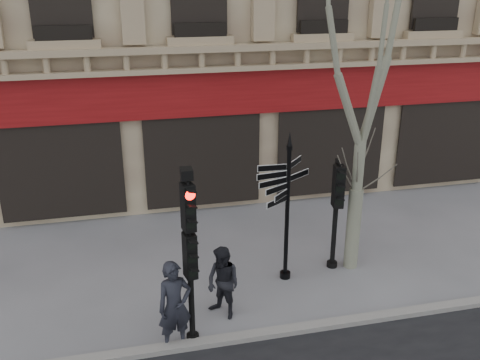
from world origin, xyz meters
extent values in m
plane|color=slate|center=(0.00, 0.00, 0.00)|extent=(80.00, 80.00, 0.00)
cube|color=gray|center=(0.00, -1.40, 0.06)|extent=(80.00, 0.25, 0.12)
cube|color=maroon|center=(0.00, 4.88, 3.60)|extent=(28.00, 0.25, 1.30)
cube|color=tan|center=(0.00, 4.65, 4.57)|extent=(28.00, 0.35, 0.74)
cylinder|color=black|center=(1.22, 0.63, 1.60)|extent=(0.10, 0.10, 3.19)
cylinder|color=black|center=(1.22, 0.63, 0.07)|extent=(0.25, 0.25, 0.14)
cone|color=black|center=(1.22, 0.63, 3.44)|extent=(0.11, 0.11, 0.32)
cylinder|color=black|center=(-1.26, -1.18, 1.65)|extent=(0.11, 0.11, 3.30)
cylinder|color=black|center=(-1.26, -1.18, 0.07)|extent=(0.25, 0.25, 0.13)
cube|color=black|center=(-1.26, -1.18, 1.91)|extent=(0.44, 0.35, 0.90)
cube|color=black|center=(-1.26, -1.18, 2.88)|extent=(0.44, 0.35, 0.90)
sphere|color=#FF0C05|center=(-1.26, -1.18, 3.12)|extent=(0.19, 0.19, 0.19)
cube|color=black|center=(-1.26, -1.18, 3.50)|extent=(0.26, 0.30, 0.19)
cylinder|color=black|center=(2.50, 0.85, 1.32)|extent=(0.13, 0.13, 2.65)
cylinder|color=black|center=(2.50, 0.85, 0.07)|extent=(0.28, 0.28, 0.15)
cube|color=black|center=(2.50, 0.85, 2.15)|extent=(0.49, 0.38, 1.01)
cylinder|color=gray|center=(2.95, 0.76, 1.03)|extent=(0.34, 0.34, 2.05)
cylinder|color=gray|center=(2.95, 0.76, 2.61)|extent=(0.26, 0.26, 1.30)
imported|color=black|center=(-1.59, -1.30, 0.92)|extent=(0.76, 0.59, 1.84)
imported|color=black|center=(-0.51, -0.52, 0.79)|extent=(0.94, 0.98, 1.58)
camera|label=1|loc=(-2.33, -9.83, 6.76)|focal=40.00mm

